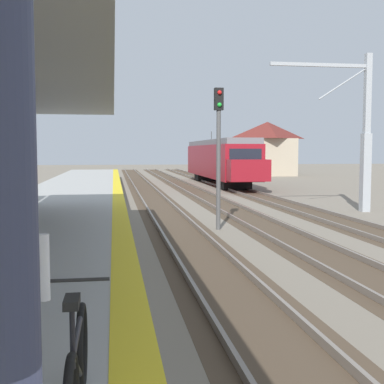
{
  "coord_description": "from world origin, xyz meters",
  "views": [
    {
      "loc": [
        -0.43,
        -0.79,
        2.9
      ],
      "look_at": [
        1.09,
        9.11,
        2.1
      ],
      "focal_mm": 47.62,
      "sensor_mm": 36.0,
      "label": 1
    }
  ],
  "objects_px": {
    "bicycle_beside_commuter": "(77,370)",
    "distant_trackside_house": "(267,148)",
    "catenary_pylon_far_side": "(360,137)",
    "commuter_person": "(10,294)",
    "rail_signal_post": "(219,143)",
    "platform_bench": "(13,204)",
    "approaching_train": "(220,160)"
  },
  "relations": [
    {
      "from": "distant_trackside_house",
      "to": "catenary_pylon_far_side",
      "type": "bearing_deg",
      "value": -100.26
    },
    {
      "from": "rail_signal_post",
      "to": "distant_trackside_house",
      "type": "xyz_separation_m",
      "value": [
        14.33,
        40.49,
        0.14
      ]
    },
    {
      "from": "approaching_train",
      "to": "bicycle_beside_commuter",
      "type": "xyz_separation_m",
      "value": [
        -9.42,
        -39.61,
        -0.88
      ]
    },
    {
      "from": "catenary_pylon_far_side",
      "to": "rail_signal_post",
      "type": "bearing_deg",
      "value": -150.35
    },
    {
      "from": "bicycle_beside_commuter",
      "to": "catenary_pylon_far_side",
      "type": "relative_size",
      "value": 0.24
    },
    {
      "from": "approaching_train",
      "to": "platform_bench",
      "type": "relative_size",
      "value": 12.25
    },
    {
      "from": "rail_signal_post",
      "to": "bicycle_beside_commuter",
      "type": "bearing_deg",
      "value": -105.65
    },
    {
      "from": "distant_trackside_house",
      "to": "commuter_person",
      "type": "bearing_deg",
      "value": -109.0
    },
    {
      "from": "rail_signal_post",
      "to": "platform_bench",
      "type": "distance_m",
      "value": 7.63
    },
    {
      "from": "bicycle_beside_commuter",
      "to": "distant_trackside_house",
      "type": "height_order",
      "value": "distant_trackside_house"
    },
    {
      "from": "approaching_train",
      "to": "commuter_person",
      "type": "relative_size",
      "value": 11.74
    },
    {
      "from": "rail_signal_post",
      "to": "catenary_pylon_far_side",
      "type": "relative_size",
      "value": 0.69
    },
    {
      "from": "bicycle_beside_commuter",
      "to": "platform_bench",
      "type": "relative_size",
      "value": 1.14
    },
    {
      "from": "catenary_pylon_far_side",
      "to": "platform_bench",
      "type": "bearing_deg",
      "value": -152.34
    },
    {
      "from": "bicycle_beside_commuter",
      "to": "platform_bench",
      "type": "bearing_deg",
      "value": 102.78
    },
    {
      "from": "distant_trackside_house",
      "to": "platform_bench",
      "type": "bearing_deg",
      "value": -115.73
    },
    {
      "from": "commuter_person",
      "to": "bicycle_beside_commuter",
      "type": "distance_m",
      "value": 0.76
    },
    {
      "from": "distant_trackside_house",
      "to": "rail_signal_post",
      "type": "bearing_deg",
      "value": -109.49
    },
    {
      "from": "bicycle_beside_commuter",
      "to": "distant_trackside_house",
      "type": "xyz_separation_m",
      "value": [
        18.43,
        55.12,
        2.04
      ]
    },
    {
      "from": "commuter_person",
      "to": "distant_trackside_house",
      "type": "xyz_separation_m",
      "value": [
        18.93,
        54.96,
        1.5
      ]
    },
    {
      "from": "platform_bench",
      "to": "commuter_person",
      "type": "bearing_deg",
      "value": -79.45
    },
    {
      "from": "commuter_person",
      "to": "platform_bench",
      "type": "distance_m",
      "value": 11.51
    },
    {
      "from": "distant_trackside_house",
      "to": "approaching_train",
      "type": "bearing_deg",
      "value": -120.14
    },
    {
      "from": "catenary_pylon_far_side",
      "to": "platform_bench",
      "type": "xyz_separation_m",
      "value": [
        -14.51,
        -7.6,
        -2.23
      ]
    },
    {
      "from": "commuter_person",
      "to": "rail_signal_post",
      "type": "distance_m",
      "value": 15.24
    },
    {
      "from": "platform_bench",
      "to": "distant_trackside_house",
      "type": "relative_size",
      "value": 0.24
    },
    {
      "from": "commuter_person",
      "to": "rail_signal_post",
      "type": "bearing_deg",
      "value": 72.39
    },
    {
      "from": "platform_bench",
      "to": "approaching_train",
      "type": "bearing_deg",
      "value": 66.86
    },
    {
      "from": "approaching_train",
      "to": "rail_signal_post",
      "type": "distance_m",
      "value": 25.56
    },
    {
      "from": "rail_signal_post",
      "to": "distant_trackside_house",
      "type": "distance_m",
      "value": 42.96
    },
    {
      "from": "commuter_person",
      "to": "platform_bench",
      "type": "relative_size",
      "value": 1.04
    },
    {
      "from": "approaching_train",
      "to": "commuter_person",
      "type": "height_order",
      "value": "approaching_train"
    }
  ]
}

